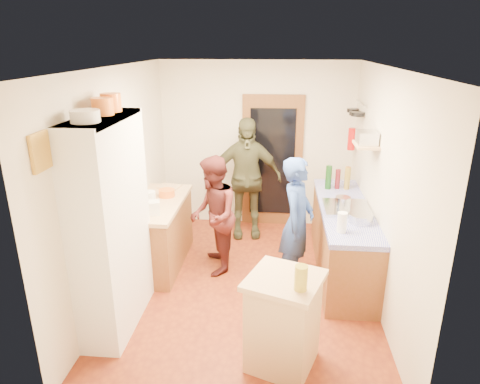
# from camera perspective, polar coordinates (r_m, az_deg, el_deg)

# --- Properties ---
(floor) EXTENTS (3.00, 4.00, 0.02)m
(floor) POSITION_cam_1_polar(r_m,az_deg,el_deg) (5.42, 0.86, -12.41)
(floor) COLOR maroon
(floor) RESTS_ON ground
(ceiling) EXTENTS (3.00, 4.00, 0.02)m
(ceiling) POSITION_cam_1_polar(r_m,az_deg,el_deg) (4.61, 1.03, 16.44)
(ceiling) COLOR silver
(ceiling) RESTS_ON ground
(wall_back) EXTENTS (3.00, 0.02, 2.60)m
(wall_back) POSITION_cam_1_polar(r_m,az_deg,el_deg) (6.79, 2.25, 6.22)
(wall_back) COLOR beige
(wall_back) RESTS_ON ground
(wall_front) EXTENTS (3.00, 0.02, 2.60)m
(wall_front) POSITION_cam_1_polar(r_m,az_deg,el_deg) (3.03, -2.03, -11.32)
(wall_front) COLOR beige
(wall_front) RESTS_ON ground
(wall_left) EXTENTS (0.02, 4.00, 2.60)m
(wall_left) POSITION_cam_1_polar(r_m,az_deg,el_deg) (5.19, -15.92, 1.28)
(wall_left) COLOR beige
(wall_left) RESTS_ON ground
(wall_right) EXTENTS (0.02, 4.00, 2.60)m
(wall_right) POSITION_cam_1_polar(r_m,az_deg,el_deg) (4.99, 18.51, 0.27)
(wall_right) COLOR beige
(wall_right) RESTS_ON ground
(door_frame) EXTENTS (0.95, 0.06, 2.10)m
(door_frame) POSITION_cam_1_polar(r_m,az_deg,el_deg) (6.81, 4.31, 4.03)
(door_frame) COLOR brown
(door_frame) RESTS_ON ground
(door_glass) EXTENTS (0.70, 0.02, 1.70)m
(door_glass) POSITION_cam_1_polar(r_m,az_deg,el_deg) (6.77, 4.30, 3.95)
(door_glass) COLOR black
(door_glass) RESTS_ON door_frame
(hutch_body) EXTENTS (0.40, 1.20, 2.20)m
(hutch_body) POSITION_cam_1_polar(r_m,az_deg,el_deg) (4.49, -16.73, -4.39)
(hutch_body) COLOR white
(hutch_body) RESTS_ON ground
(hutch_top_shelf) EXTENTS (0.40, 1.14, 0.04)m
(hutch_top_shelf) POSITION_cam_1_polar(r_m,az_deg,el_deg) (4.19, -18.16, 9.27)
(hutch_top_shelf) COLOR white
(hutch_top_shelf) RESTS_ON hutch_body
(plate_stack) EXTENTS (0.25, 0.25, 0.10)m
(plate_stack) POSITION_cam_1_polar(r_m,az_deg,el_deg) (3.91, -19.96, 9.48)
(plate_stack) COLOR white
(plate_stack) RESTS_ON hutch_top_shelf
(orange_pot_a) EXTENTS (0.20, 0.20, 0.16)m
(orange_pot_a) POSITION_cam_1_polar(r_m,az_deg,el_deg) (4.25, -17.86, 10.81)
(orange_pot_a) COLOR orange
(orange_pot_a) RESTS_ON hutch_top_shelf
(orange_pot_b) EXTENTS (0.20, 0.20, 0.18)m
(orange_pot_b) POSITION_cam_1_polar(r_m,az_deg,el_deg) (4.44, -16.84, 11.36)
(orange_pot_b) COLOR orange
(orange_pot_b) RESTS_ON hutch_top_shelf
(left_counter_base) EXTENTS (0.60, 1.40, 0.85)m
(left_counter_base) POSITION_cam_1_polar(r_m,az_deg,el_deg) (5.81, -10.71, -5.63)
(left_counter_base) COLOR brown
(left_counter_base) RESTS_ON ground
(left_counter_top) EXTENTS (0.64, 1.44, 0.05)m
(left_counter_top) POSITION_cam_1_polar(r_m,az_deg,el_deg) (5.63, -10.99, -1.48)
(left_counter_top) COLOR #D9B47B
(left_counter_top) RESTS_ON left_counter_base
(toaster) EXTENTS (0.25, 0.20, 0.16)m
(toaster) POSITION_cam_1_polar(r_m,az_deg,el_deg) (5.19, -11.83, -2.10)
(toaster) COLOR white
(toaster) RESTS_ON left_counter_top
(kettle) EXTENTS (0.19, 0.19, 0.19)m
(kettle) POSITION_cam_1_polar(r_m,az_deg,el_deg) (5.46, -12.05, -0.90)
(kettle) COLOR white
(kettle) RESTS_ON left_counter_top
(orange_bowl) EXTENTS (0.25, 0.25, 0.10)m
(orange_bowl) POSITION_cam_1_polar(r_m,az_deg,el_deg) (5.77, -9.74, -0.13)
(orange_bowl) COLOR orange
(orange_bowl) RESTS_ON left_counter_top
(chopping_board) EXTENTS (0.34, 0.28, 0.02)m
(chopping_board) POSITION_cam_1_polar(r_m,az_deg,el_deg) (6.13, -9.41, 0.72)
(chopping_board) COLOR #D9B47B
(chopping_board) RESTS_ON left_counter_top
(right_counter_base) EXTENTS (0.60, 2.20, 0.84)m
(right_counter_base) POSITION_cam_1_polar(r_m,az_deg,el_deg) (5.71, 13.46, -6.35)
(right_counter_base) COLOR brown
(right_counter_base) RESTS_ON ground
(right_counter_top) EXTENTS (0.62, 2.22, 0.06)m
(right_counter_top) POSITION_cam_1_polar(r_m,az_deg,el_deg) (5.53, 13.82, -2.14)
(right_counter_top) COLOR #2322B5
(right_counter_top) RESTS_ON right_counter_base
(hob) EXTENTS (0.55, 0.58, 0.04)m
(hob) POSITION_cam_1_polar(r_m,az_deg,el_deg) (5.41, 14.02, -2.07)
(hob) COLOR silver
(hob) RESTS_ON right_counter_top
(pot_on_hob) EXTENTS (0.19, 0.19, 0.12)m
(pot_on_hob) POSITION_cam_1_polar(r_m,az_deg,el_deg) (5.38, 13.56, -1.25)
(pot_on_hob) COLOR silver
(pot_on_hob) RESTS_ON hob
(bottle_a) EXTENTS (0.10, 0.10, 0.34)m
(bottle_a) POSITION_cam_1_polar(r_m,az_deg,el_deg) (6.07, 11.72, 1.93)
(bottle_a) COLOR #143F14
(bottle_a) RESTS_ON right_counter_top
(bottle_b) EXTENTS (0.08, 0.08, 0.28)m
(bottle_b) POSITION_cam_1_polar(r_m,az_deg,el_deg) (6.12, 12.89, 1.70)
(bottle_b) COLOR #591419
(bottle_b) RESTS_ON right_counter_top
(bottle_c) EXTENTS (0.09, 0.09, 0.32)m
(bottle_c) POSITION_cam_1_polar(r_m,az_deg,el_deg) (6.12, 14.13, 1.81)
(bottle_c) COLOR olive
(bottle_c) RESTS_ON right_counter_top
(paper_towel) EXTENTS (0.12, 0.12, 0.22)m
(paper_towel) POSITION_cam_1_polar(r_m,az_deg,el_deg) (4.74, 13.44, -3.96)
(paper_towel) COLOR white
(paper_towel) RESTS_ON right_counter_top
(mixing_bowl) EXTENTS (0.28, 0.28, 0.10)m
(mixing_bowl) POSITION_cam_1_polar(r_m,az_deg,el_deg) (5.06, 15.78, -3.39)
(mixing_bowl) COLOR silver
(mixing_bowl) RESTS_ON right_counter_top
(island_base) EXTENTS (0.71, 0.71, 0.86)m
(island_base) POSITION_cam_1_polar(r_m,az_deg,el_deg) (4.08, 5.75, -17.11)
(island_base) COLOR #D9B47B
(island_base) RESTS_ON ground
(island_top) EXTENTS (0.80, 0.80, 0.05)m
(island_top) POSITION_cam_1_polar(r_m,az_deg,el_deg) (3.82, 5.98, -11.62)
(island_top) COLOR #D9B47B
(island_top) RESTS_ON island_base
(cutting_board) EXTENTS (0.43, 0.38, 0.02)m
(cutting_board) POSITION_cam_1_polar(r_m,az_deg,el_deg) (3.87, 5.54, -10.99)
(cutting_board) COLOR white
(cutting_board) RESTS_ON island_top
(oil_jar) EXTENTS (0.14, 0.14, 0.22)m
(oil_jar) POSITION_cam_1_polar(r_m,az_deg,el_deg) (3.61, 8.13, -11.27)
(oil_jar) COLOR #AD9E2D
(oil_jar) RESTS_ON island_top
(pan_rail) EXTENTS (0.02, 0.65, 0.02)m
(pan_rail) POSITION_cam_1_polar(r_m,az_deg,el_deg) (6.27, 15.80, 11.38)
(pan_rail) COLOR silver
(pan_rail) RESTS_ON wall_right
(pan_hang_a) EXTENTS (0.18, 0.18, 0.05)m
(pan_hang_a) POSITION_cam_1_polar(r_m,az_deg,el_deg) (6.11, 15.41, 9.98)
(pan_hang_a) COLOR black
(pan_hang_a) RESTS_ON pan_rail
(pan_hang_b) EXTENTS (0.16, 0.16, 0.05)m
(pan_hang_b) POSITION_cam_1_polar(r_m,az_deg,el_deg) (6.31, 15.09, 10.10)
(pan_hang_b) COLOR black
(pan_hang_b) RESTS_ON pan_rail
(pan_hang_c) EXTENTS (0.17, 0.17, 0.05)m
(pan_hang_c) POSITION_cam_1_polar(r_m,az_deg,el_deg) (6.50, 14.82, 10.48)
(pan_hang_c) COLOR black
(pan_hang_c) RESTS_ON pan_rail
(wall_shelf) EXTENTS (0.26, 0.42, 0.03)m
(wall_shelf) POSITION_cam_1_polar(r_m,az_deg,el_deg) (5.27, 16.45, 6.03)
(wall_shelf) COLOR #D9B47B
(wall_shelf) RESTS_ON wall_right
(radio) EXTENTS (0.22, 0.30, 0.15)m
(radio) POSITION_cam_1_polar(r_m,az_deg,el_deg) (5.26, 16.54, 6.99)
(radio) COLOR silver
(radio) RESTS_ON wall_shelf
(ext_bracket) EXTENTS (0.06, 0.10, 0.04)m
(ext_bracket) POSITION_cam_1_polar(r_m,az_deg,el_deg) (6.55, 15.15, 6.40)
(ext_bracket) COLOR black
(ext_bracket) RESTS_ON wall_right
(fire_extinguisher) EXTENTS (0.11, 0.11, 0.32)m
(fire_extinguisher) POSITION_cam_1_polar(r_m,az_deg,el_deg) (6.52, 14.67, 6.85)
(fire_extinguisher) COLOR red
(fire_extinguisher) RESTS_ON wall_right
(picture_frame) EXTENTS (0.03, 0.25, 0.30)m
(picture_frame) POSITION_cam_1_polar(r_m,az_deg,el_deg) (3.64, -25.08, 4.88)
(picture_frame) COLOR gold
(picture_frame) RESTS_ON wall_left
(person_hob) EXTENTS (0.54, 0.67, 1.61)m
(person_hob) POSITION_cam_1_polar(r_m,az_deg,el_deg) (5.14, 7.86, -4.23)
(person_hob) COLOR #28428C
(person_hob) RESTS_ON ground
(person_left) EXTENTS (0.71, 0.84, 1.53)m
(person_left) POSITION_cam_1_polar(r_m,az_deg,el_deg) (5.46, -3.32, -3.01)
(person_left) COLOR #4A1B1A
(person_left) RESTS_ON ground
(person_back) EXTENTS (1.12, 0.58, 1.83)m
(person_back) POSITION_cam_1_polar(r_m,az_deg,el_deg) (6.39, 0.86, 1.82)
(person_back) COLOR #3D3D26
(person_back) RESTS_ON ground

